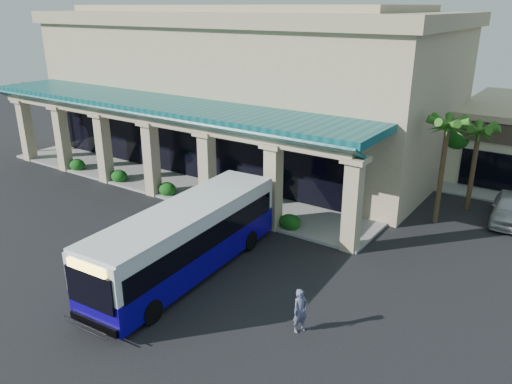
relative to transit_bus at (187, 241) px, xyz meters
The scene contains 10 objects.
ground 2.12m from the transit_bus, 134.52° to the left, with size 110.00×110.00×0.00m, color black.
main_building 19.66m from the transit_bus, 117.85° to the left, with size 30.80×14.80×11.35m, color #C1AF8A, non-canonical shape.
arcade 11.96m from the transit_bus, 139.03° to the left, with size 30.00×6.20×5.70m, color #0D484E, non-canonical shape.
palm_0 14.26m from the transit_bus, 57.94° to the left, with size 2.40×2.40×6.60m, color #295D18, non-canonical shape.
palm_1 17.30m from the transit_bus, 60.41° to the left, with size 2.40×2.40×5.80m, color #295D18, non-canonical shape.
palm_2 24.70m from the transit_bus, 162.29° to the left, with size 2.40×2.40×6.20m, color #295D18, non-canonical shape.
broadleaf_tree 21.05m from the transit_bus, 71.95° to the left, with size 2.60×2.60×4.81m, color #104710, non-canonical shape.
transit_bus is the anchor object (origin of this frame).
pedestrian 6.39m from the transit_bus, ahead, with size 0.63×0.41×1.72m, color slate.
car_silver 18.05m from the transit_bus, 52.99° to the left, with size 1.84×4.57×1.56m, color beige.
Camera 1 is at (14.74, -15.56, 11.29)m, focal length 35.00 mm.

